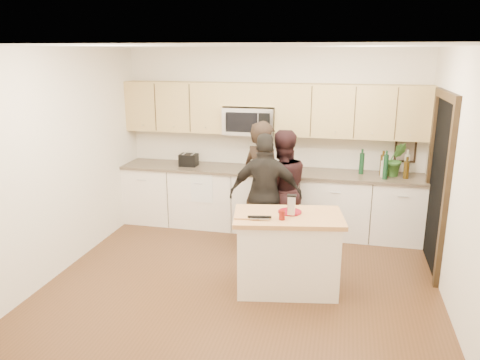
% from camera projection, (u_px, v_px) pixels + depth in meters
% --- Properties ---
extents(floor, '(4.50, 4.50, 0.00)m').
position_uv_depth(floor, '(244.00, 279.00, 5.63)').
color(floor, '#56331D').
rests_on(floor, ground).
extents(room_shell, '(4.52, 4.02, 2.71)m').
position_uv_depth(room_shell, '(244.00, 137.00, 5.17)').
color(room_shell, silver).
rests_on(room_shell, ground).
extents(back_cabinetry, '(4.50, 0.66, 0.94)m').
position_uv_depth(back_cabinetry, '(268.00, 200.00, 7.10)').
color(back_cabinetry, white).
rests_on(back_cabinetry, ground).
extents(upper_cabinetry, '(4.50, 0.33, 0.75)m').
position_uv_depth(upper_cabinetry, '(273.00, 108.00, 6.86)').
color(upper_cabinetry, tan).
rests_on(upper_cabinetry, ground).
extents(microwave, '(0.76, 0.41, 0.40)m').
position_uv_depth(microwave, '(250.00, 121.00, 6.95)').
color(microwave, silver).
rests_on(microwave, ground).
extents(doorway, '(0.06, 1.25, 2.20)m').
position_uv_depth(doorway, '(439.00, 178.00, 5.69)').
color(doorway, black).
rests_on(doorway, ground).
extents(framed_picture, '(0.30, 0.03, 0.38)m').
position_uv_depth(framed_picture, '(405.00, 149.00, 6.74)').
color(framed_picture, black).
rests_on(framed_picture, ground).
extents(dish_towel, '(0.34, 0.60, 0.48)m').
position_uv_depth(dish_towel, '(204.00, 178.00, 7.04)').
color(dish_towel, white).
rests_on(dish_towel, ground).
extents(island, '(1.30, 0.90, 0.90)m').
position_uv_depth(island, '(287.00, 252.00, 5.29)').
color(island, white).
rests_on(island, ground).
extents(red_plate, '(0.26, 0.26, 0.02)m').
position_uv_depth(red_plate, '(290.00, 212.00, 5.24)').
color(red_plate, maroon).
rests_on(red_plate, island).
extents(box_grater, '(0.10, 0.07, 0.22)m').
position_uv_depth(box_grater, '(291.00, 204.00, 5.11)').
color(box_grater, silver).
rests_on(box_grater, red_plate).
extents(drink_glass, '(0.07, 0.07, 0.10)m').
position_uv_depth(drink_glass, '(282.00, 215.00, 5.01)').
color(drink_glass, maroon).
rests_on(drink_glass, island).
extents(cutting_board, '(0.29, 0.21, 0.02)m').
position_uv_depth(cutting_board, '(247.00, 217.00, 5.09)').
color(cutting_board, tan).
rests_on(cutting_board, island).
extents(tongs, '(0.26, 0.08, 0.02)m').
position_uv_depth(tongs, '(260.00, 217.00, 5.03)').
color(tongs, black).
rests_on(tongs, cutting_board).
extents(knife, '(0.21, 0.06, 0.01)m').
position_uv_depth(knife, '(259.00, 219.00, 4.99)').
color(knife, silver).
rests_on(knife, cutting_board).
extents(toaster, '(0.26, 0.21, 0.19)m').
position_uv_depth(toaster, '(189.00, 160.00, 7.20)').
color(toaster, black).
rests_on(toaster, back_cabinetry).
extents(bottle_cluster, '(0.68, 0.30, 0.41)m').
position_uv_depth(bottle_cluster, '(388.00, 164.00, 6.54)').
color(bottle_cluster, black).
rests_on(bottle_cluster, back_cabinetry).
extents(orchid, '(0.29, 0.25, 0.49)m').
position_uv_depth(orchid, '(396.00, 159.00, 6.55)').
color(orchid, '#3C722D').
rests_on(orchid, back_cabinetry).
extents(woman_left, '(0.77, 0.70, 1.76)m').
position_uv_depth(woman_left, '(262.00, 184.00, 6.43)').
color(woman_left, black).
rests_on(woman_left, ground).
extents(woman_center, '(0.97, 0.87, 1.64)m').
position_uv_depth(woman_center, '(281.00, 189.00, 6.42)').
color(woman_center, black).
rests_on(woman_center, ground).
extents(woman_right, '(1.00, 0.50, 1.64)m').
position_uv_depth(woman_right, '(266.00, 195.00, 6.17)').
color(woman_right, black).
rests_on(woman_right, ground).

